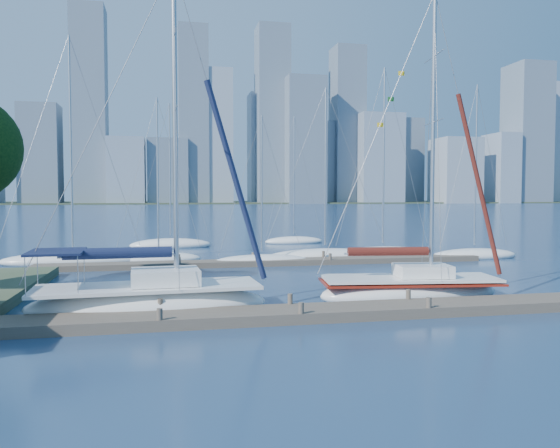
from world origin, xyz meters
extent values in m
plane|color=navy|center=(0.00, 0.00, 0.00)|extent=(700.00, 700.00, 0.00)
cube|color=brown|center=(0.00, 0.00, 0.20)|extent=(26.00, 2.00, 0.40)
cube|color=brown|center=(2.00, 16.00, 0.18)|extent=(30.00, 1.80, 0.36)
cube|color=#38472D|center=(0.00, 320.00, 0.00)|extent=(800.00, 100.00, 1.50)
ellipsoid|color=white|center=(-5.47, 2.21, 0.28)|extent=(9.57, 3.58, 1.65)
cube|color=white|center=(-5.47, 2.21, 1.05)|extent=(8.86, 3.29, 0.13)
cube|color=white|center=(-4.81, 2.25, 1.43)|extent=(2.75, 2.14, 0.61)
cylinder|color=silver|center=(-4.37, 2.27, 7.38)|extent=(0.20, 0.20, 12.57)
cylinder|color=silver|center=(-6.60, 2.15, 2.31)|extent=(4.46, 0.35, 0.11)
cylinder|color=#101B38|center=(-6.60, 2.15, 2.42)|extent=(4.12, 0.66, 0.44)
cube|color=#101B38|center=(-8.85, 2.03, 2.53)|extent=(2.12, 2.72, 0.09)
ellipsoid|color=white|center=(6.00, 2.91, 0.25)|extent=(8.67, 3.80, 1.47)
cube|color=white|center=(6.00, 2.91, 0.93)|extent=(8.03, 3.51, 0.12)
cube|color=white|center=(6.58, 2.83, 1.28)|extent=(2.57, 2.07, 0.54)
cylinder|color=silver|center=(6.97, 2.78, 7.30)|extent=(0.18, 0.18, 12.65)
cylinder|color=silver|center=(5.00, 3.04, 2.06)|extent=(3.95, 0.61, 0.10)
cylinder|color=#4D1710|center=(5.00, 3.04, 2.16)|extent=(3.68, 0.86, 0.39)
cube|color=maroon|center=(6.00, 2.91, 0.77)|extent=(8.22, 3.64, 0.10)
ellipsoid|color=white|center=(-11.04, 19.24, 0.23)|extent=(9.72, 6.10, 1.24)
cylinder|color=silver|center=(-11.04, 19.24, 8.25)|extent=(0.14, 0.14, 14.25)
ellipsoid|color=white|center=(-5.33, 19.26, 0.18)|extent=(6.02, 2.44, 1.00)
cylinder|color=silver|center=(-5.33, 19.26, 6.18)|extent=(0.11, 0.11, 10.55)
ellipsoid|color=white|center=(1.56, 16.52, 0.18)|extent=(6.92, 4.50, 0.98)
cylinder|color=silver|center=(1.56, 16.52, 5.47)|extent=(0.11, 0.11, 9.16)
ellipsoid|color=white|center=(6.53, 18.19, 0.22)|extent=(9.07, 4.20, 1.20)
cylinder|color=silver|center=(6.53, 18.19, 6.74)|extent=(0.13, 0.13, 11.30)
ellipsoid|color=white|center=(11.35, 19.04, 0.21)|extent=(8.14, 3.37, 1.16)
cylinder|color=silver|center=(11.35, 19.04, 7.64)|extent=(0.13, 0.13, 13.17)
ellipsoid|color=white|center=(17.64, 16.75, 0.20)|extent=(7.15, 3.93, 1.09)
cylinder|color=silver|center=(17.64, 16.75, 6.89)|extent=(0.12, 0.12, 11.80)
ellipsoid|color=white|center=(-4.43, 29.86, 0.22)|extent=(7.57, 5.18, 1.23)
cylinder|color=silver|center=(-4.43, 29.86, 6.97)|extent=(0.13, 0.13, 11.72)
ellipsoid|color=white|center=(7.41, 31.91, 0.18)|extent=(6.00, 2.92, 0.99)
cylinder|color=silver|center=(7.41, 31.91, 6.61)|extent=(0.11, 0.11, 11.41)
cube|color=slate|center=(-69.73, 287.50, 26.16)|extent=(19.79, 17.63, 52.32)
cube|color=#94A4B1|center=(-47.55, 309.43, 17.37)|extent=(15.45, 17.61, 34.74)
cube|color=gray|center=(-25.94, 284.92, 17.77)|extent=(19.47, 19.81, 35.54)
cube|color=slate|center=(-4.22, 286.68, 17.79)|extent=(21.67, 16.86, 35.58)
cube|color=#94A4B1|center=(21.35, 289.48, 37.47)|extent=(20.19, 14.99, 74.94)
cube|color=gray|center=(51.90, 304.67, 32.58)|extent=(16.56, 17.46, 65.16)
cube|color=slate|center=(70.99, 278.50, 35.16)|extent=(21.40, 18.95, 70.32)
cube|color=#94A4B1|center=(91.42, 294.72, 24.00)|extent=(14.09, 17.11, 47.99)
cube|color=gray|center=(115.77, 279.60, 25.80)|extent=(25.10, 18.80, 51.60)
cube|color=slate|center=(147.05, 309.52, 26.80)|extent=(16.31, 17.52, 53.59)
cube|color=#94A4B1|center=(164.09, 278.94, 19.27)|extent=(23.59, 23.94, 38.55)
cube|color=gray|center=(194.50, 279.05, 20.98)|extent=(13.96, 21.38, 41.96)
cube|color=slate|center=(213.93, 282.23, 42.65)|extent=(21.83, 23.60, 85.30)
cube|color=#94A4B1|center=(241.25, 301.60, 39.40)|extent=(16.26, 17.08, 78.81)
cube|color=slate|center=(-45.00, 290.00, 52.64)|extent=(17.72, 18.00, 105.28)
cube|color=slate|center=(10.00, 290.00, 48.88)|extent=(16.23, 18.00, 97.76)
cube|color=slate|center=(55.00, 290.00, 50.39)|extent=(18.14, 18.00, 100.77)
cube|color=slate|center=(100.00, 290.00, 45.70)|extent=(17.60, 18.00, 91.40)
camera|label=1|loc=(-4.70, -19.85, 4.67)|focal=35.00mm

